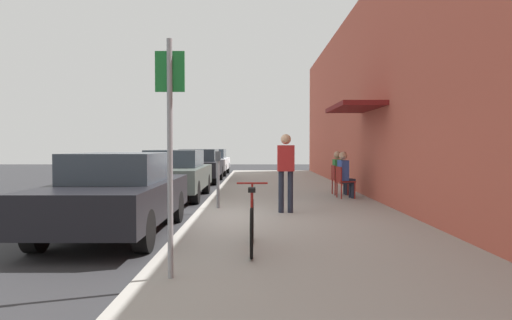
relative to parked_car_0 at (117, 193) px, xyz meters
name	(u,v)px	position (x,y,z in m)	size (l,w,h in m)	color
ground_plane	(189,223)	(1.10, 1.24, -0.74)	(60.00, 60.00, 0.00)	#2D2D30
sidewalk_slab	(292,207)	(3.35, 3.24, -0.68)	(4.50, 32.00, 0.12)	#9E9B93
building_facade	(390,86)	(5.75, 3.25, 2.29)	(1.40, 32.00, 6.07)	#BC5442
parked_car_0	(117,193)	(0.00, 0.00, 0.00)	(1.80, 4.40, 1.44)	black
parked_car_1	(173,173)	(0.00, 5.68, 0.00)	(1.80, 4.40, 1.44)	#47514C
parked_car_2	(198,165)	(0.00, 11.70, -0.01)	(1.80, 4.40, 1.43)	black
parked_car_3	(210,162)	(0.00, 16.97, -0.02)	(1.80, 4.40, 1.40)	silver
parking_meter	(217,175)	(1.55, 2.61, 0.15)	(0.12, 0.10, 1.32)	slate
street_sign	(169,139)	(1.50, -3.11, 0.90)	(0.32, 0.06, 2.60)	gray
bicycle_0	(251,224)	(2.38, -1.73, -0.26)	(0.46, 1.71, 0.90)	black
cafe_chair_0	(342,180)	(4.84, 4.65, -0.12)	(0.50, 0.50, 0.87)	maroon
seated_patron_0	(344,173)	(4.90, 4.66, 0.08)	(0.47, 0.41, 1.29)	#232838
cafe_chair_1	(336,178)	(4.84, 5.54, -0.12)	(0.47, 0.47, 0.87)	maroon
seated_patron_1	(338,171)	(4.90, 5.54, 0.08)	(0.44, 0.37, 1.29)	#232838
pedestrian_standing	(285,167)	(3.08, 1.86, 0.38)	(0.36, 0.22, 1.70)	#232838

